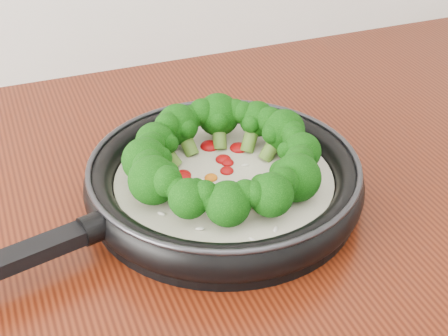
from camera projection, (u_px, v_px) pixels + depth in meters
name	position (u px, v px, depth m)	size (l,w,h in m)	color
skillet	(221.00, 176.00, 0.82)	(0.57, 0.42, 0.10)	black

